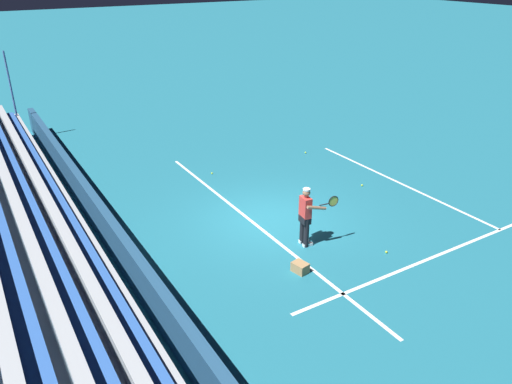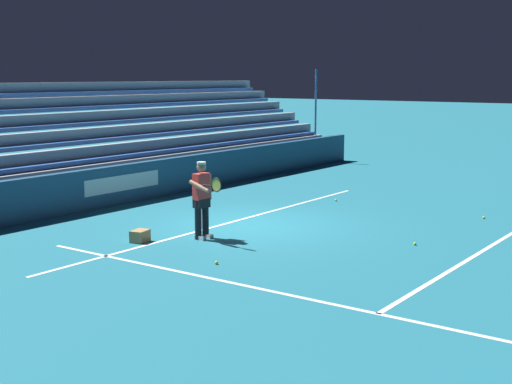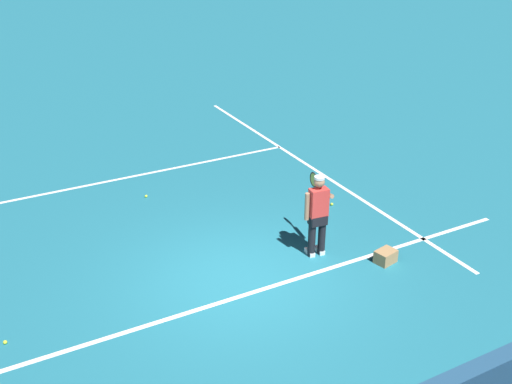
{
  "view_description": "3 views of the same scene",
  "coord_description": "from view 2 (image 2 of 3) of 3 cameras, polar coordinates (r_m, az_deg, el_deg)",
  "views": [
    {
      "loc": [
        11.36,
        -7.32,
        7.2
      ],
      "look_at": [
        -0.09,
        -0.38,
        0.98
      ],
      "focal_mm": 35.0,
      "sensor_mm": 36.0,
      "label": 1
    },
    {
      "loc": [
        13.61,
        10.06,
        3.58
      ],
      "look_at": [
        0.87,
        0.88,
        1.0
      ],
      "focal_mm": 50.0,
      "sensor_mm": 36.0,
      "label": 2
    },
    {
      "loc": [
        -4.15,
        -8.43,
        6.34
      ],
      "look_at": [
        0.73,
        0.64,
        1.38
      ],
      "focal_mm": 42.0,
      "sensor_mm": 36.0,
      "label": 3
    }
  ],
  "objects": [
    {
      "name": "court_sideline_white",
      "position": [
        11.82,
        3.13,
        -8.32
      ],
      "size": [
        0.1,
        12.0,
        0.01
      ],
      "primitive_type": "cube",
      "color": "white",
      "rests_on": "ground"
    },
    {
      "name": "court_baseline_white",
      "position": [
        17.59,
        -1.99,
        -2.42
      ],
      "size": [
        12.0,
        0.1,
        0.01
      ],
      "primitive_type": "cube",
      "color": "white",
      "rests_on": "ground"
    },
    {
      "name": "court_service_line_white",
      "position": [
        14.79,
        16.8,
        -5.09
      ],
      "size": [
        8.22,
        0.1,
        0.01
      ],
      "primitive_type": "cube",
      "color": "white",
      "rests_on": "ground"
    },
    {
      "name": "bleacher_stand",
      "position": [
        22.19,
        -15.92,
        1.75
      ],
      "size": [
        24.7,
        4.0,
        3.85
      ],
      "color": "#9EA3A8",
      "rests_on": "ground"
    },
    {
      "name": "tennis_ball_stray_back",
      "position": [
        20.61,
        6.41,
        -0.65
      ],
      "size": [
        0.07,
        0.07,
        0.07
      ],
      "primitive_type": "sphere",
      "color": "#CCE533",
      "rests_on": "ground"
    },
    {
      "name": "tennis_ball_by_box",
      "position": [
        15.59,
        12.59,
        -4.07
      ],
      "size": [
        0.07,
        0.07,
        0.07
      ],
      "primitive_type": "sphere",
      "color": "#CCE533",
      "rests_on": "ground"
    },
    {
      "name": "tennis_player",
      "position": [
        15.7,
        -4.33,
        -0.56
      ],
      "size": [
        0.65,
        0.97,
        1.71
      ],
      "color": "black",
      "rests_on": "ground"
    },
    {
      "name": "ground_plane",
      "position": [
        17.3,
        -0.68,
        -2.63
      ],
      "size": [
        160.0,
        160.0,
        0.0
      ],
      "primitive_type": "plane",
      "color": "#1E6B7F"
    },
    {
      "name": "ball_box_cardboard",
      "position": [
        15.71,
        -9.26,
        -3.49
      ],
      "size": [
        0.45,
        0.38,
        0.26
      ],
      "primitive_type": "cube",
      "rotation": [
        0.0,
        0.0,
        0.21
      ],
      "color": "#A87F51",
      "rests_on": "ground"
    },
    {
      "name": "back_wall_sponsor_board",
      "position": [
        20.24,
        -11.27,
        0.53
      ],
      "size": [
        26.0,
        0.25,
        1.1
      ],
      "color": "navy",
      "rests_on": "ground"
    },
    {
      "name": "tennis_ball_midcourt",
      "position": [
        18.89,
        17.76,
        -1.95
      ],
      "size": [
        0.07,
        0.07,
        0.07
      ],
      "primitive_type": "sphere",
      "color": "#CCE533",
      "rests_on": "ground"
    },
    {
      "name": "tennis_ball_near_player",
      "position": [
        13.73,
        -3.18,
        -5.67
      ],
      "size": [
        0.07,
        0.07,
        0.07
      ],
      "primitive_type": "sphere",
      "color": "#CCE533",
      "rests_on": "ground"
    }
  ]
}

